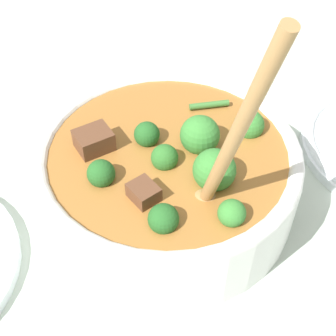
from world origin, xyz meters
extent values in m
plane|color=#ADBCAD|center=(0.00, 0.00, 0.00)|extent=(4.00, 4.00, 0.00)
cylinder|color=white|center=(0.00, 0.00, 0.04)|extent=(0.28, 0.28, 0.08)
torus|color=white|center=(0.00, 0.00, 0.08)|extent=(0.28, 0.28, 0.02)
cylinder|color=#9E662D|center=(0.00, 0.00, 0.05)|extent=(0.25, 0.25, 0.05)
sphere|color=#387F33|center=(0.03, 0.02, 0.09)|extent=(0.04, 0.04, 0.04)
cylinder|color=#6B9956|center=(0.03, 0.02, 0.06)|extent=(0.01, 0.01, 0.02)
sphere|color=#235B23|center=(-0.05, -0.05, 0.09)|extent=(0.03, 0.03, 0.03)
cylinder|color=#6B9956|center=(-0.05, -0.05, 0.07)|extent=(0.01, 0.01, 0.01)
sphere|color=#387F33|center=(0.05, -0.03, 0.09)|extent=(0.04, 0.04, 0.04)
cylinder|color=#6B9956|center=(0.05, -0.03, 0.06)|extent=(0.01, 0.01, 0.02)
sphere|color=#387F33|center=(0.07, -0.07, 0.09)|extent=(0.03, 0.03, 0.03)
cylinder|color=#6B9956|center=(0.07, -0.07, 0.07)|extent=(0.01, 0.01, 0.01)
sphere|color=#235B23|center=(0.02, -0.09, 0.09)|extent=(0.03, 0.03, 0.03)
cylinder|color=#6B9956|center=(0.02, -0.09, 0.07)|extent=(0.01, 0.01, 0.01)
sphere|color=#235B23|center=(-0.02, 0.01, 0.09)|extent=(0.03, 0.03, 0.03)
cylinder|color=#6B9956|center=(-0.02, 0.01, 0.07)|extent=(0.01, 0.01, 0.01)
sphere|color=#2D6B28|center=(0.00, -0.02, 0.09)|extent=(0.03, 0.03, 0.03)
cylinder|color=#6B9956|center=(0.00, -0.02, 0.07)|extent=(0.01, 0.01, 0.01)
sphere|color=#387F33|center=(0.08, 0.05, 0.09)|extent=(0.03, 0.03, 0.03)
cylinder|color=#6B9956|center=(0.08, 0.05, 0.06)|extent=(0.01, 0.01, 0.01)
cube|color=brown|center=(-0.08, -0.01, 0.09)|extent=(0.05, 0.05, 0.03)
cube|color=brown|center=(-0.01, -0.07, 0.09)|extent=(0.04, 0.04, 0.02)
cylinder|color=#3D7533|center=(0.03, 0.08, 0.08)|extent=(0.04, 0.02, 0.01)
ellipsoid|color=#A87A47|center=(0.05, -0.05, 0.07)|extent=(0.04, 0.03, 0.01)
cylinder|color=#A87A47|center=(0.07, -0.08, 0.18)|extent=(0.06, 0.06, 0.21)
camera|label=1|loc=(0.07, -0.34, 0.41)|focal=50.00mm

